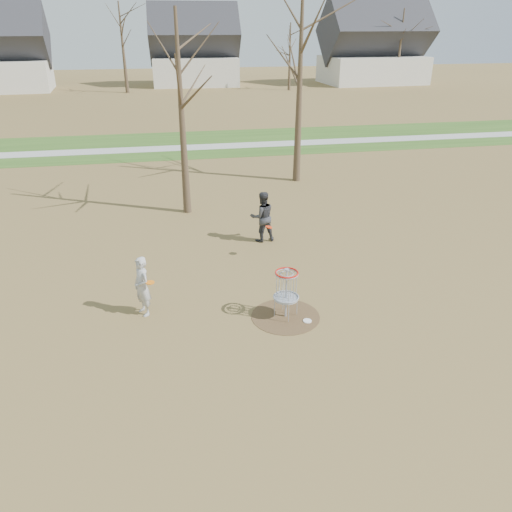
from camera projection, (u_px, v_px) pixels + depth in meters
The scene contains 11 objects.
ground at pixel (285, 316), 13.04m from camera, with size 160.00×160.00×0.00m, color brown.
green_band at pixel (206, 143), 31.72m from camera, with size 160.00×8.00×0.01m, color #2D5119.
footpath at pixel (208, 147), 30.82m from camera, with size 160.00×1.50×0.01m, color #9E9E99.
dirt_circle at pixel (285, 316), 13.04m from camera, with size 1.80×1.80×0.01m, color #47331E.
player_standing at pixel (142, 286), 12.83m from camera, with size 0.59×0.39×1.62m, color #AEAEAE.
player_throwing at pixel (262, 217), 17.22m from camera, with size 0.87×0.68×1.78m, color #303135.
disc_grounded at pixel (307, 321), 12.81m from camera, with size 0.22×0.22×0.02m, color white.
discs_in_play at pixel (219, 250), 14.28m from camera, with size 3.93×3.20×0.10m.
disc_golf_basket at pixel (286, 286), 12.65m from camera, with size 0.64×0.64×1.35m.
bare_trees at pixel (207, 43), 42.90m from camera, with size 52.62×44.98×9.00m.
houses_row at pixel (215, 55), 59.03m from camera, with size 56.51×10.01×7.26m.
Camera 1 is at (-2.84, -10.80, 6.97)m, focal length 35.00 mm.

